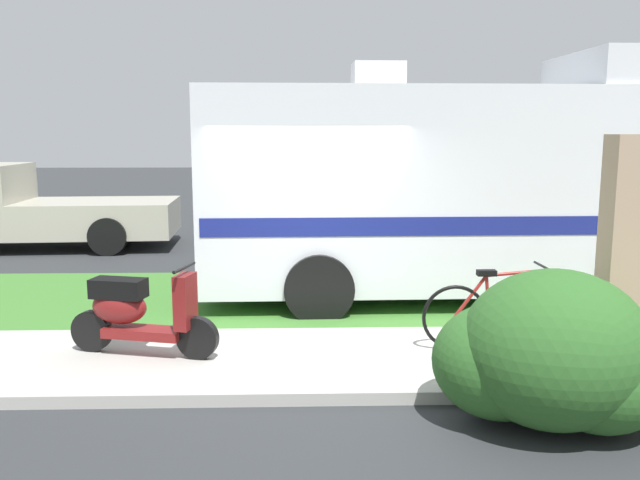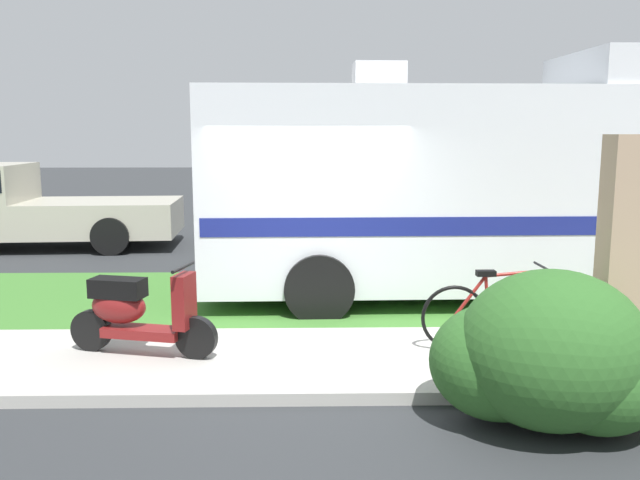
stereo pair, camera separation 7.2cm
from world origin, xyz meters
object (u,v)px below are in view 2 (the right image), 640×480
scooter (136,311)px  bottle_green (610,353)px  bicycle (501,314)px  motorhome_rv (457,186)px  pickup_truck_near (8,203)px

scooter → bottle_green: 4.84m
scooter → bottle_green: size_ratio=5.94×
scooter → bottle_green: bearing=-4.9°
scooter → bicycle: bearing=1.3°
bicycle → bottle_green: (0.97, -0.50, -0.27)m
bottle_green → motorhome_rv: bearing=106.1°
motorhome_rv → pickup_truck_near: motorhome_rv is taller
motorhome_rv → scooter: 4.87m
pickup_truck_near → bottle_green: size_ratio=21.63×
motorhome_rv → bottle_green: size_ratio=25.83×
scooter → bicycle: 3.85m
motorhome_rv → pickup_truck_near: bearing=151.6°
scooter → motorhome_rv: bearing=34.1°
scooter → pickup_truck_near: (-4.53, 7.23, 0.38)m
scooter → bicycle: scooter is taller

